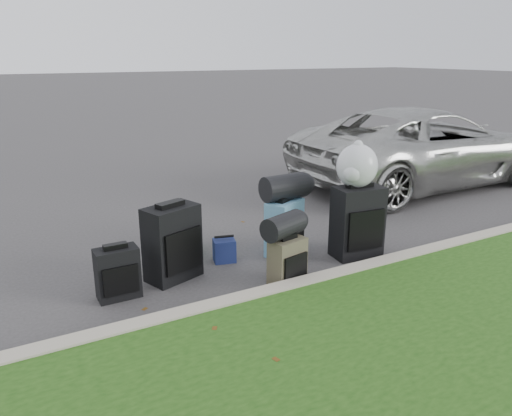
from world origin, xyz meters
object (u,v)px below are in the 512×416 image
suitcase_olive (287,262)px  tote_navy (224,251)px  suv (424,146)px  suitcase_large_black_right (357,222)px  suitcase_small_black (118,273)px  suitcase_teal (284,228)px  suitcase_large_black_left (172,243)px  tote_green (188,240)px

suitcase_olive → tote_navy: 0.92m
suv → suitcase_olive: bearing=117.9°
suitcase_olive → suitcase_large_black_right: 1.17m
suitcase_small_black → suitcase_olive: 1.69m
suitcase_teal → suitcase_large_black_right: size_ratio=0.79×
suitcase_large_black_left → suitcase_large_black_right: 2.15m
suitcase_large_black_right → suv: bearing=39.2°
suitcase_small_black → tote_green: (1.03, 0.77, -0.11)m
suitcase_small_black → tote_green: suitcase_small_black is taller
suitcase_teal → tote_navy: suitcase_teal is taller
suitcase_olive → tote_navy: bearing=98.6°
suv → suitcase_large_black_right: 3.90m
suv → tote_navy: suv is taller
suitcase_teal → suitcase_large_black_right: suitcase_large_black_right is taller
tote_navy → suitcase_large_black_right: bearing=-7.7°
suv → suitcase_large_black_left: bearing=106.7°
tote_green → tote_navy: bearing=-80.3°
suv → suitcase_small_black: (-6.01, -1.78, -0.44)m
suv → suitcase_teal: (-4.00, -1.63, -0.36)m
suitcase_small_black → suitcase_olive: (1.60, -0.56, -0.00)m
suitcase_olive → suitcase_teal: suitcase_teal is taller
suv → tote_navy: 4.98m
suitcase_olive → tote_navy: (-0.31, 0.86, -0.12)m
suv → suitcase_large_black_left: 5.64m
suitcase_small_black → tote_navy: suitcase_small_black is taller
suv → tote_navy: size_ratio=18.95×
suitcase_small_black → tote_green: size_ratio=1.70×
suitcase_large_black_left → suitcase_olive: size_ratio=1.58×
suv → tote_green: size_ratio=16.49×
suv → suitcase_teal: size_ratio=7.54×
suitcase_teal → suitcase_large_black_right: bearing=-59.5°
suitcase_teal → tote_green: size_ratio=2.19×
suitcase_teal → tote_green: bearing=121.1°
suitcase_small_black → suitcase_olive: bearing=-19.0°
suv → suitcase_olive: suv is taller
tote_green → suitcase_small_black: bearing=-161.9°
tote_navy → suitcase_olive: bearing=-55.3°
suitcase_small_black → suitcase_olive: size_ratio=1.02×
suitcase_large_black_left → tote_navy: bearing=-7.3°
suitcase_small_black → tote_navy: 1.33m
suitcase_large_black_right → tote_navy: size_ratio=3.20×
suitcase_large_black_left → suitcase_teal: 1.39m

